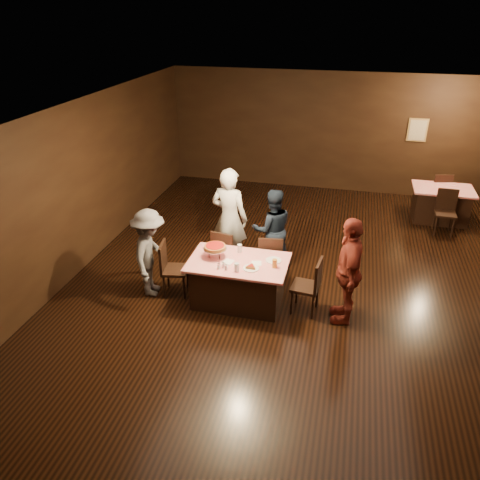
# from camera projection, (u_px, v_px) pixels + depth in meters

# --- Properties ---
(room) EXTENTS (10.00, 10.04, 3.02)m
(room) POSITION_uv_depth(u_px,v_px,m) (304.00, 170.00, 7.32)
(room) COLOR black
(room) RESTS_ON ground
(main_table) EXTENTS (1.60, 1.00, 0.77)m
(main_table) POSITION_uv_depth(u_px,v_px,m) (238.00, 282.00, 7.69)
(main_table) COLOR red
(main_table) RESTS_ON ground
(back_table) EXTENTS (1.30, 0.90, 0.77)m
(back_table) POSITION_uv_depth(u_px,v_px,m) (440.00, 204.00, 10.60)
(back_table) COLOR red
(back_table) RESTS_ON ground
(chair_far_left) EXTENTS (0.49, 0.49, 0.95)m
(chair_far_left) POSITION_uv_depth(u_px,v_px,m) (227.00, 253.00, 8.38)
(chair_far_left) COLOR black
(chair_far_left) RESTS_ON ground
(chair_far_right) EXTENTS (0.47, 0.47, 0.95)m
(chair_far_right) POSITION_uv_depth(u_px,v_px,m) (271.00, 258.00, 8.21)
(chair_far_right) COLOR black
(chair_far_right) RESTS_ON ground
(chair_end_left) EXTENTS (0.49, 0.49, 0.95)m
(chair_end_left) POSITION_uv_depth(u_px,v_px,m) (175.00, 269.00, 7.88)
(chair_end_left) COLOR black
(chair_end_left) RESTS_ON ground
(chair_end_right) EXTENTS (0.47, 0.47, 0.95)m
(chair_end_right) POSITION_uv_depth(u_px,v_px,m) (305.00, 286.00, 7.42)
(chair_end_right) COLOR black
(chair_end_right) RESTS_ON ground
(chair_back_near) EXTENTS (0.43, 0.43, 0.95)m
(chair_back_near) POSITION_uv_depth(u_px,v_px,m) (446.00, 213.00, 9.95)
(chair_back_near) COLOR black
(chair_back_near) RESTS_ON ground
(chair_back_far) EXTENTS (0.50, 0.50, 0.95)m
(chair_back_far) POSITION_uv_depth(u_px,v_px,m) (438.00, 191.00, 11.07)
(chair_back_far) COLOR black
(chair_back_far) RESTS_ON ground
(diner_white_jacket) EXTENTS (0.77, 0.58, 1.92)m
(diner_white_jacket) POSITION_uv_depth(u_px,v_px,m) (230.00, 218.00, 8.54)
(diner_white_jacket) COLOR silver
(diner_white_jacket) RESTS_ON ground
(diner_navy_hoodie) EXTENTS (0.91, 0.82, 1.55)m
(diner_navy_hoodie) POSITION_uv_depth(u_px,v_px,m) (272.00, 229.00, 8.55)
(diner_navy_hoodie) COLOR black
(diner_navy_hoodie) RESTS_ON ground
(diner_grey_knit) EXTENTS (0.71, 1.07, 1.54)m
(diner_grey_knit) POSITION_uv_depth(u_px,v_px,m) (150.00, 253.00, 7.76)
(diner_grey_knit) COLOR #5C5C62
(diner_grey_knit) RESTS_ON ground
(diner_red_shirt) EXTENTS (0.52, 1.06, 1.75)m
(diner_red_shirt) POSITION_uv_depth(u_px,v_px,m) (348.00, 271.00, 7.05)
(diner_red_shirt) COLOR maroon
(diner_red_shirt) RESTS_ON ground
(pizza_stand) EXTENTS (0.38, 0.38, 0.22)m
(pizza_stand) POSITION_uv_depth(u_px,v_px,m) (215.00, 247.00, 7.56)
(pizza_stand) COLOR black
(pizza_stand) RESTS_ON main_table
(plate_with_slice) EXTENTS (0.25, 0.25, 0.06)m
(plate_with_slice) POSITION_uv_depth(u_px,v_px,m) (251.00, 267.00, 7.29)
(plate_with_slice) COLOR white
(plate_with_slice) RESTS_ON main_table
(plate_empty) EXTENTS (0.25, 0.25, 0.01)m
(plate_empty) POSITION_uv_depth(u_px,v_px,m) (274.00, 260.00, 7.52)
(plate_empty) COLOR white
(plate_empty) RESTS_ON main_table
(glass_front_left) EXTENTS (0.08, 0.08, 0.14)m
(glass_front_left) POSITION_uv_depth(u_px,v_px,m) (237.00, 267.00, 7.21)
(glass_front_left) COLOR silver
(glass_front_left) RESTS_ON main_table
(glass_amber) EXTENTS (0.08, 0.08, 0.14)m
(glass_amber) POSITION_uv_depth(u_px,v_px,m) (275.00, 263.00, 7.31)
(glass_amber) COLOR #BF7F26
(glass_amber) RESTS_ON main_table
(glass_back) EXTENTS (0.08, 0.08, 0.14)m
(glass_back) POSITION_uv_depth(u_px,v_px,m) (240.00, 249.00, 7.75)
(glass_back) COLOR silver
(glass_back) RESTS_ON main_table
(condiments) EXTENTS (0.17, 0.10, 0.09)m
(condiments) POSITION_uv_depth(u_px,v_px,m) (223.00, 266.00, 7.28)
(condiments) COLOR silver
(condiments) RESTS_ON main_table
(napkin_center) EXTENTS (0.19, 0.19, 0.01)m
(napkin_center) POSITION_uv_depth(u_px,v_px,m) (256.00, 263.00, 7.45)
(napkin_center) COLOR white
(napkin_center) RESTS_ON main_table
(napkin_left) EXTENTS (0.21, 0.21, 0.01)m
(napkin_left) POSITION_uv_depth(u_px,v_px,m) (228.00, 262.00, 7.50)
(napkin_left) COLOR white
(napkin_left) RESTS_ON main_table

